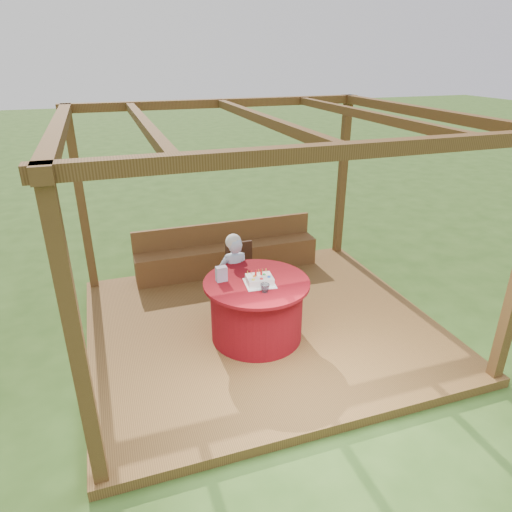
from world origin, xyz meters
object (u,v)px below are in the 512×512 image
at_px(drinking_glass, 265,288).
at_px(birthday_cake, 260,280).
at_px(chair, 241,269).
at_px(gift_bag, 221,274).
at_px(bench, 227,256).
at_px(elderly_woman, 234,274).
at_px(table, 257,309).

bearing_deg(drinking_glass, birthday_cake, 86.77).
height_order(chair, drinking_glass, drinking_glass).
bearing_deg(gift_bag, chair, 55.01).
relative_size(birthday_cake, gift_bag, 2.03).
height_order(bench, drinking_glass, drinking_glass).
relative_size(bench, drinking_glass, 27.16).
bearing_deg(elderly_woman, chair, 60.57).
xyz_separation_m(bench, elderly_woman, (-0.27, -1.35, 0.34)).
bearing_deg(birthday_cake, gift_bag, 152.52).
bearing_deg(bench, drinking_glass, -94.23).
bearing_deg(elderly_woman, bench, 78.56).
bearing_deg(gift_bag, elderly_woman, 54.26).
height_order(table, chair, chair).
xyz_separation_m(table, chair, (0.12, 1.03, 0.06)).
bearing_deg(chair, gift_bag, -120.40).
bearing_deg(birthday_cake, drinking_glass, -93.23).
bearing_deg(gift_bag, table, -24.93).
bearing_deg(birthday_cake, elderly_woman, 99.30).
xyz_separation_m(bench, drinking_glass, (-0.17, -2.29, 0.58)).
bearing_deg(birthday_cake, bench, 85.66).
bearing_deg(drinking_glass, gift_bag, 132.53).
relative_size(bench, elderly_woman, 2.54).
bearing_deg(bench, table, -94.93).
height_order(bench, birthday_cake, birthday_cake).
height_order(chair, gift_bag, gift_bag).
height_order(table, gift_bag, gift_bag).
relative_size(chair, drinking_glass, 7.67).
distance_m(chair, drinking_glass, 1.39).
relative_size(table, gift_bag, 6.93).
bearing_deg(chair, table, -96.55).
distance_m(chair, gift_bag, 1.11).
bearing_deg(chair, bench, 86.83).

